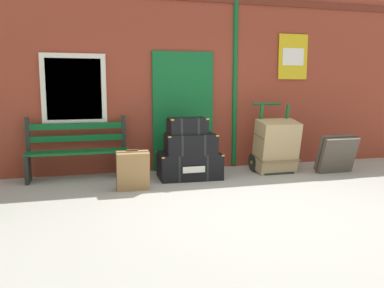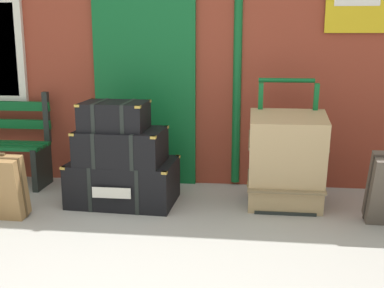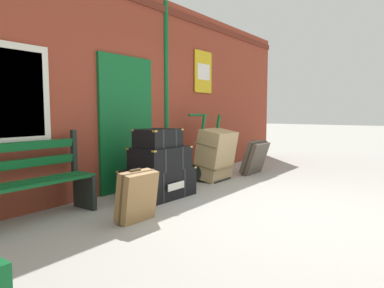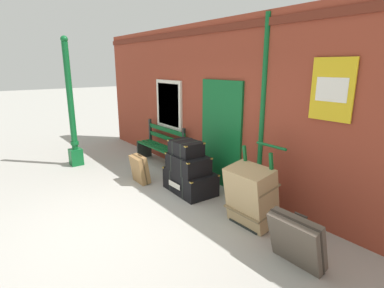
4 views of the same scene
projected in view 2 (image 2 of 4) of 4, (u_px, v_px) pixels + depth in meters
The scene contains 6 objects.
brick_facade at pixel (168, 36), 5.25m from camera, with size 10.40×0.35×3.20m.
steamer_trunk_base at pixel (124, 182), 4.74m from camera, with size 1.04×0.71×0.43m.
steamer_trunk_middle at pixel (121, 146), 4.62m from camera, with size 0.84×0.59×0.33m.
steamer_trunk_top at pixel (115, 116), 4.55m from camera, with size 0.62×0.46×0.27m.
porters_trolley at pixel (284, 177), 4.69m from camera, with size 0.71×0.58×1.20m.
large_brown_trunk at pixel (286, 161), 4.48m from camera, with size 0.70×0.58×0.94m.
Camera 2 is at (0.89, -2.71, 1.61)m, focal length 45.46 mm.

